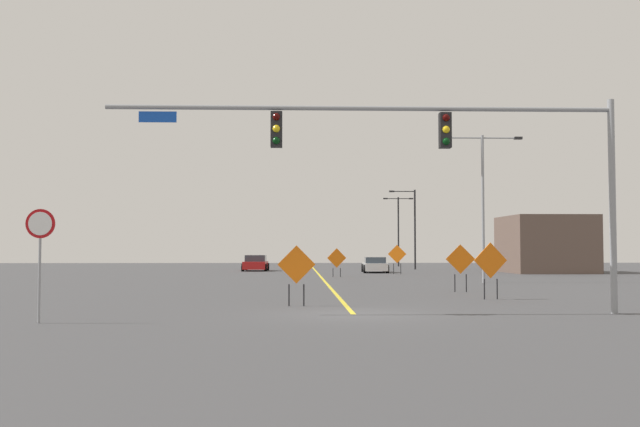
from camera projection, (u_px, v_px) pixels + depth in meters
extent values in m
plane|color=#444447|center=(354.00, 314.00, 21.59)|extent=(146.68, 146.68, 0.00)
cube|color=yellow|center=(316.00, 271.00, 62.26)|extent=(0.16, 81.49, 0.01)
cylinder|color=gray|center=(612.00, 206.00, 21.99)|extent=(0.20, 0.20, 6.38)
cylinder|color=gray|center=(361.00, 108.00, 21.87)|extent=(14.97, 0.14, 0.14)
cube|color=black|center=(445.00, 130.00, 21.93)|extent=(0.34, 0.32, 1.05)
sphere|color=#3A0503|center=(446.00, 118.00, 21.77)|extent=(0.22, 0.22, 0.22)
sphere|color=yellow|center=(446.00, 130.00, 21.76)|extent=(0.22, 0.22, 0.22)
sphere|color=black|center=(446.00, 141.00, 21.74)|extent=(0.22, 0.22, 0.22)
cube|color=black|center=(276.00, 130.00, 21.76)|extent=(0.34, 0.32, 1.05)
sphere|color=#3A0503|center=(276.00, 117.00, 21.61)|extent=(0.22, 0.22, 0.22)
sphere|color=yellow|center=(276.00, 129.00, 21.59)|extent=(0.22, 0.22, 0.22)
sphere|color=black|center=(276.00, 141.00, 21.58)|extent=(0.22, 0.22, 0.22)
cube|color=#1447B7|center=(158.00, 117.00, 21.66)|extent=(1.10, 0.03, 0.32)
cylinder|color=gray|center=(39.00, 281.00, 19.11)|extent=(0.07, 0.07, 2.19)
cylinder|color=#B20F14|center=(40.00, 224.00, 19.17)|extent=(0.76, 0.03, 0.76)
cylinder|color=white|center=(40.00, 224.00, 19.15)|extent=(0.61, 0.01, 0.61)
cylinder|color=gray|center=(483.00, 209.00, 41.32)|extent=(0.16, 0.16, 8.25)
cylinder|color=gray|center=(464.00, 138.00, 41.47)|extent=(2.03, 0.08, 0.08)
cube|color=#262628|center=(446.00, 138.00, 41.44)|extent=(0.44, 0.24, 0.14)
cylinder|color=gray|center=(500.00, 138.00, 41.54)|extent=(2.03, 0.08, 0.08)
cube|color=#262628|center=(518.00, 138.00, 41.57)|extent=(0.44, 0.24, 0.14)
cylinder|color=black|center=(398.00, 232.00, 77.31)|extent=(0.16, 0.16, 7.23)
cylinder|color=black|center=(392.00, 199.00, 77.45)|extent=(1.35, 0.08, 0.08)
cube|color=#262628|center=(385.00, 199.00, 77.43)|extent=(0.44, 0.24, 0.14)
cylinder|color=black|center=(405.00, 199.00, 77.50)|extent=(1.35, 0.08, 0.08)
cube|color=#262628|center=(411.00, 199.00, 77.52)|extent=(0.44, 0.24, 0.14)
cylinder|color=black|center=(415.00, 230.00, 66.51)|extent=(0.16, 0.16, 7.16)
cylinder|color=black|center=(403.00, 191.00, 66.63)|extent=(2.10, 0.08, 0.08)
cube|color=#262628|center=(392.00, 191.00, 66.60)|extent=(0.44, 0.24, 0.14)
cube|color=orange|center=(337.00, 258.00, 49.40)|extent=(1.29, 0.26, 1.30)
cylinder|color=black|center=(333.00, 273.00, 49.31)|extent=(0.05, 0.05, 0.59)
cylinder|color=black|center=(340.00, 272.00, 49.41)|extent=(0.05, 0.05, 0.59)
cube|color=orange|center=(397.00, 254.00, 54.42)|extent=(1.32, 0.37, 1.36)
cylinder|color=black|center=(394.00, 269.00, 54.43)|extent=(0.05, 0.05, 0.79)
cylinder|color=black|center=(401.00, 269.00, 54.31)|extent=(0.05, 0.05, 0.79)
cube|color=orange|center=(490.00, 260.00, 27.98)|extent=(1.33, 0.31, 1.35)
cylinder|color=black|center=(484.00, 289.00, 27.87)|extent=(0.05, 0.05, 0.77)
cylinder|color=black|center=(497.00, 289.00, 27.99)|extent=(0.05, 0.05, 0.77)
cube|color=orange|center=(460.00, 259.00, 32.61)|extent=(1.30, 0.09, 1.29)
cylinder|color=black|center=(455.00, 283.00, 32.56)|extent=(0.05, 0.05, 0.78)
cylinder|color=black|center=(466.00, 283.00, 32.56)|extent=(0.05, 0.05, 0.78)
cube|color=orange|center=(296.00, 264.00, 24.76)|extent=(1.28, 0.14, 1.28)
cylinder|color=black|center=(289.00, 295.00, 24.69)|extent=(0.05, 0.05, 0.73)
cylinder|color=black|center=(304.00, 295.00, 24.74)|extent=(0.05, 0.05, 0.73)
cube|color=white|center=(375.00, 267.00, 58.23)|extent=(1.91, 4.41, 0.59)
cube|color=#333D47|center=(375.00, 260.00, 58.04)|extent=(1.64, 2.07, 0.46)
cylinder|color=black|center=(384.00, 268.00, 59.74)|extent=(0.25, 0.65, 0.64)
cylinder|color=black|center=(363.00, 268.00, 59.75)|extent=(0.25, 0.65, 0.64)
cylinder|color=black|center=(388.00, 269.00, 56.70)|extent=(0.25, 0.65, 0.64)
cylinder|color=black|center=(365.00, 269.00, 56.72)|extent=(0.25, 0.65, 0.64)
cube|color=red|center=(256.00, 265.00, 62.21)|extent=(1.99, 3.88, 0.62)
cube|color=#333D47|center=(256.00, 258.00, 62.43)|extent=(1.75, 2.11, 0.54)
cylinder|color=black|center=(243.00, 267.00, 60.87)|extent=(0.24, 0.65, 0.64)
cylinder|color=black|center=(266.00, 267.00, 60.87)|extent=(0.24, 0.65, 0.64)
cylinder|color=black|center=(246.00, 267.00, 63.54)|extent=(0.24, 0.65, 0.64)
cylinder|color=black|center=(268.00, 267.00, 63.54)|extent=(0.24, 0.65, 0.64)
cube|color=brown|center=(546.00, 244.00, 58.00)|extent=(6.19, 7.13, 4.43)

